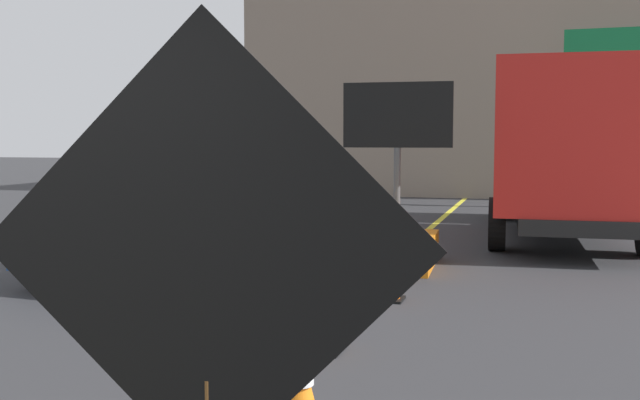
# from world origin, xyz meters

# --- Properties ---
(lane_center_stripe) EXTENTS (0.14, 36.00, 0.01)m
(lane_center_stripe) POSITION_xyz_m (0.00, 6.00, 0.00)
(lane_center_stripe) COLOR yellow
(lane_center_stripe) RESTS_ON ground
(roadwork_sign) EXTENTS (1.62, 0.28, 2.33)m
(roadwork_sign) POSITION_xyz_m (1.00, 1.88, 1.47)
(roadwork_sign) COLOR #593819
(roadwork_sign) RESTS_ON ground
(arrow_board_trailer) EXTENTS (1.60, 1.85, 2.70)m
(arrow_board_trailer) POSITION_xyz_m (0.14, 10.21, 0.48)
(arrow_board_trailer) COLOR orange
(arrow_board_trailer) RESTS_ON ground
(box_truck) EXTENTS (2.83, 7.64, 3.11)m
(box_truck) POSITION_xyz_m (2.59, 14.29, 1.72)
(box_truck) COLOR black
(box_truck) RESTS_ON ground
(pickup_car) EXTENTS (2.21, 4.56, 1.38)m
(pickup_car) POSITION_xyz_m (-3.00, 9.17, 0.69)
(pickup_car) COLOR navy
(pickup_car) RESTS_ON ground
(highway_guide_sign) EXTENTS (2.79, 0.20, 5.00)m
(highway_guide_sign) POSITION_xyz_m (4.66, 20.64, 3.42)
(highway_guide_sign) COLOR gray
(highway_guide_sign) RESTS_ON ground
(far_building_block) EXTENTS (12.71, 8.78, 8.17)m
(far_building_block) POSITION_xyz_m (-1.04, 27.18, 4.08)
(far_building_block) COLOR gray
(far_building_block) RESTS_ON ground
(traffic_cone_near_sign) EXTENTS (0.36, 0.36, 0.61)m
(traffic_cone_near_sign) POSITION_xyz_m (0.66, 3.97, 0.30)
(traffic_cone_near_sign) COLOR black
(traffic_cone_near_sign) RESTS_ON ground
(traffic_cone_mid_lane) EXTENTS (0.36, 0.36, 0.62)m
(traffic_cone_mid_lane) POSITION_xyz_m (0.30, 5.71, 0.30)
(traffic_cone_mid_lane) COLOR black
(traffic_cone_mid_lane) RESTS_ON ground
(traffic_cone_far_lane) EXTENTS (0.36, 0.36, 0.73)m
(traffic_cone_far_lane) POSITION_xyz_m (0.47, 7.90, 0.36)
(traffic_cone_far_lane) COLOR black
(traffic_cone_far_lane) RESTS_ON ground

